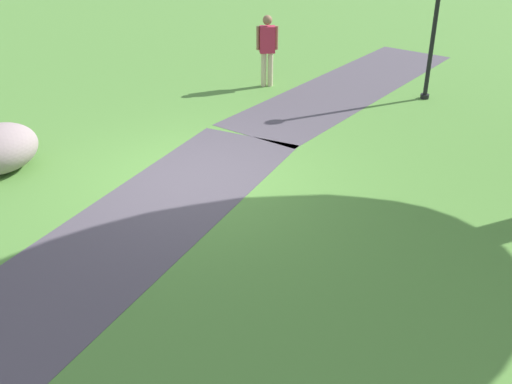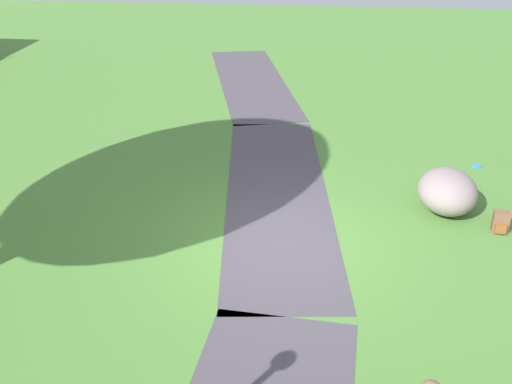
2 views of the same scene
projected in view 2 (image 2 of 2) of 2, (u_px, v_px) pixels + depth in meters
name	position (u px, v px, depth m)	size (l,w,h in m)	color
ground_plane	(283.00, 243.00, 10.58)	(48.00, 48.00, 0.00)	#528638
footpath_segment_mid	(277.00, 193.00, 12.34)	(8.18, 2.91, 0.01)	#4E4750
footpath_segment_far	(252.00, 81.00, 19.45)	(8.26, 3.91, 0.01)	#4E4750
lawn_boulder	(447.00, 191.00, 11.49)	(1.39, 1.12, 0.82)	gray
backpack_by_boulder	(501.00, 222.00, 10.87)	(0.29, 0.30, 0.40)	brown
frisbee_on_grass	(476.00, 166.00, 13.50)	(0.23, 0.23, 0.02)	#2F8ED3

